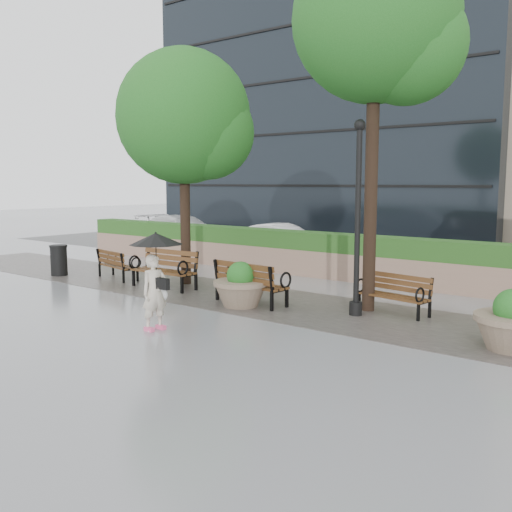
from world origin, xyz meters
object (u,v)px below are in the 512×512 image
Objects in this scene: bench_0 at (118,271)px; bench_1 at (164,277)px; bench_3 at (394,302)px; planter_left at (241,289)px; planter_right at (512,327)px; car_left at (182,232)px; pedestrian at (155,272)px; lamppost at (357,231)px; bench_2 at (251,292)px; trash_bin at (59,261)px; car_right at (282,241)px.

bench_1 is (2.20, -0.16, 0.05)m from bench_0.
planter_left is at bearing -144.81° from bench_3.
planter_right reaches higher than planter_left.
bench_0 is at bearing -141.60° from car_left.
pedestrian is at bearing 159.35° from bench_0.
planter_left is (5.31, -0.64, 0.16)m from bench_0.
lamppost reaches higher than planter_right.
bench_1 is at bearing 2.69° from bench_2.
trash_bin is 0.22× the size of lamppost.
planter_left reaches higher than trash_bin.
bench_1 is 1.04× the size of pedestrian.
bench_0 is 5.31m from bench_2.
car_left is (-12.77, 6.08, 0.46)m from bench_3.
bench_0 is 0.41× the size of lamppost.
bench_1 reaches higher than bench_0.
bench_0 is 8.46m from bench_3.
car_left reaches higher than planter_left.
bench_2 is (3.11, -0.11, -0.01)m from bench_1.
bench_0 is 2.20m from bench_1.
bench_1 is 2.19× the size of trash_bin.
bench_1 is 1.56× the size of planter_left.
bench_0 is 1.32× the size of planter_right.
car_left reaches higher than bench_0.
trash_bin reaches higher than bench_0.
car_left is at bearing 107.33° from trash_bin.
lamppost is at bearing 1.60° from bench_1.
car_right is at bearing 119.45° from planter_left.
planter_right reaches higher than bench_3.
pedestrian is at bearing -125.26° from lamppost.
planter_right is 1.42× the size of trash_bin.
bench_2 is 3.14m from pedestrian.
planter_right is 0.31× the size of lamppost.
lamppost reaches higher than pedestrian.
trash_bin is 8.37m from car_right.
car_right is (-1.29, 7.31, 0.33)m from bench_1.
planter_right is (5.89, -0.17, 0.12)m from bench_2.
bench_3 is (6.22, 1.04, -0.05)m from bench_1.
bench_2 is at bearing 3.43° from trash_bin.
planter_left is at bearing -178.03° from planter_right.
bench_0 is 1.34× the size of planter_left.
lamppost is at bearing -121.90° from bench_3.
bench_1 is at bearing 178.21° from planter_right.
bench_1 is 3.11m from bench_2.
bench_0 is 7.22m from car_right.
pedestrian reaches higher than bench_3.
planter_left is at bearing -155.89° from car_right.
bench_3 is (8.41, 0.88, -0.00)m from bench_0.
car_left reaches higher than bench_3.
bench_2 is 0.39m from planter_left.
lamppost is at bearing 168.87° from planter_right.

